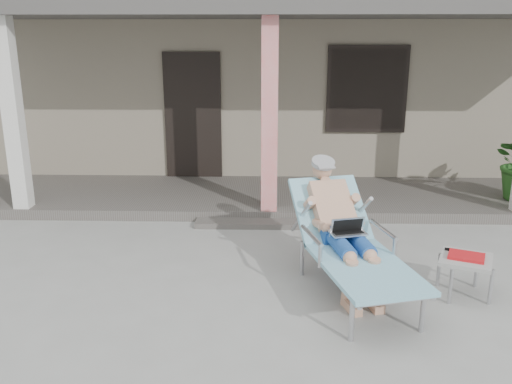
{
  "coord_description": "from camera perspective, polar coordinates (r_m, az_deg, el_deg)",
  "views": [
    {
      "loc": [
        0.03,
        -5.13,
        2.52
      ],
      "look_at": [
        -0.14,
        0.6,
        0.85
      ],
      "focal_mm": 38.0,
      "sensor_mm": 36.0,
      "label": 1
    }
  ],
  "objects": [
    {
      "name": "lounger",
      "position": [
        5.49,
        9.5,
        -2.09
      ],
      "size": [
        1.24,
        2.1,
        1.32
      ],
      "rotation": [
        0.0,
        0.0,
        0.26
      ],
      "color": "#B7B7BC",
      "rests_on": "ground"
    },
    {
      "name": "side_table",
      "position": [
        5.78,
        21.21,
        -6.8
      ],
      "size": [
        0.63,
        0.63,
        0.43
      ],
      "rotation": [
        0.0,
        0.0,
        -0.4
      ],
      "color": "#A2A29D",
      "rests_on": "ground"
    },
    {
      "name": "house",
      "position": [
        11.65,
        1.55,
        12.02
      ],
      "size": [
        10.4,
        5.4,
        3.3
      ],
      "color": "gray",
      "rests_on": "ground"
    },
    {
      "name": "ground",
      "position": [
        5.71,
        1.23,
        -9.93
      ],
      "size": [
        60.0,
        60.0,
        0.0
      ],
      "primitive_type": "plane",
      "color": "#9E9E99",
      "rests_on": "ground"
    },
    {
      "name": "porch_deck",
      "position": [
        8.49,
        1.4,
        -0.51
      ],
      "size": [
        10.0,
        2.0,
        0.15
      ],
      "primitive_type": "cube",
      "color": "#605B56",
      "rests_on": "ground"
    },
    {
      "name": "porch_step",
      "position": [
        7.4,
        1.35,
        -3.35
      ],
      "size": [
        2.0,
        0.3,
        0.07
      ],
      "primitive_type": "cube",
      "color": "#605B56",
      "rests_on": "ground"
    },
    {
      "name": "porch_overhang",
      "position": [
        8.08,
        1.53,
        18.14
      ],
      "size": [
        10.0,
        2.3,
        2.85
      ],
      "color": "silver",
      "rests_on": "porch_deck"
    }
  ]
}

